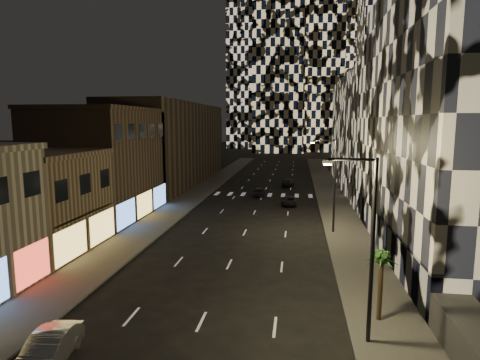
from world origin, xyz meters
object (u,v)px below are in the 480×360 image
(streetlight_near, at_px, (368,238))
(palm_tree, at_px, (382,263))
(streetlight_far, at_px, (332,179))
(car_dark_midlane, at_px, (259,192))
(car_dark_oncoming, at_px, (288,182))
(car_dark_rightlane, at_px, (289,201))
(car_silver_parked, at_px, (48,350))

(streetlight_near, height_order, palm_tree, streetlight_near)
(streetlight_far, bearing_deg, car_dark_midlane, 115.51)
(car_dark_midlane, distance_m, palm_tree, 37.67)
(car_dark_oncoming, bearing_deg, car_dark_midlane, 72.43)
(streetlight_near, bearing_deg, car_dark_rightlane, 97.57)
(car_silver_parked, height_order, car_dark_rightlane, car_silver_parked)
(streetlight_far, bearing_deg, streetlight_near, -90.00)
(car_dark_rightlane, bearing_deg, car_dark_midlane, 125.31)
(palm_tree, bearing_deg, car_silver_parked, -158.05)
(streetlight_far, xyz_separation_m, car_dark_midlane, (-8.85, 18.56, -4.73))
(streetlight_far, height_order, car_silver_parked, streetlight_far)
(streetlight_far, distance_m, car_silver_parked, 28.10)
(streetlight_near, height_order, car_dark_rightlane, streetlight_near)
(car_silver_parked, height_order, car_dark_midlane, car_silver_parked)
(car_silver_parked, distance_m, car_dark_rightlane, 37.91)
(car_silver_parked, bearing_deg, car_dark_oncoming, 73.04)
(car_silver_parked, relative_size, car_dark_rightlane, 1.10)
(streetlight_far, xyz_separation_m, palm_tree, (1.19, -17.64, -2.03))
(streetlight_near, relative_size, palm_tree, 2.34)
(streetlight_far, xyz_separation_m, car_silver_parked, (-14.15, -23.83, -4.63))
(car_dark_rightlane, distance_m, palm_tree, 31.06)
(streetlight_far, xyz_separation_m, car_dark_oncoming, (-4.85, 28.78, -4.72))
(streetlight_far, height_order, car_dark_midlane, streetlight_far)
(palm_tree, bearing_deg, streetlight_near, -116.89)
(streetlight_near, height_order, car_dark_oncoming, streetlight_near)
(car_silver_parked, bearing_deg, streetlight_near, 8.20)
(car_silver_parked, bearing_deg, streetlight_far, 52.35)
(streetlight_near, xyz_separation_m, car_silver_parked, (-14.15, -3.83, -4.63))
(car_dark_oncoming, bearing_deg, palm_tree, 101.24)
(car_dark_oncoming, relative_size, palm_tree, 1.13)
(streetlight_far, relative_size, car_dark_rightlane, 2.25)
(car_dark_midlane, height_order, car_dark_oncoming, car_dark_oncoming)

